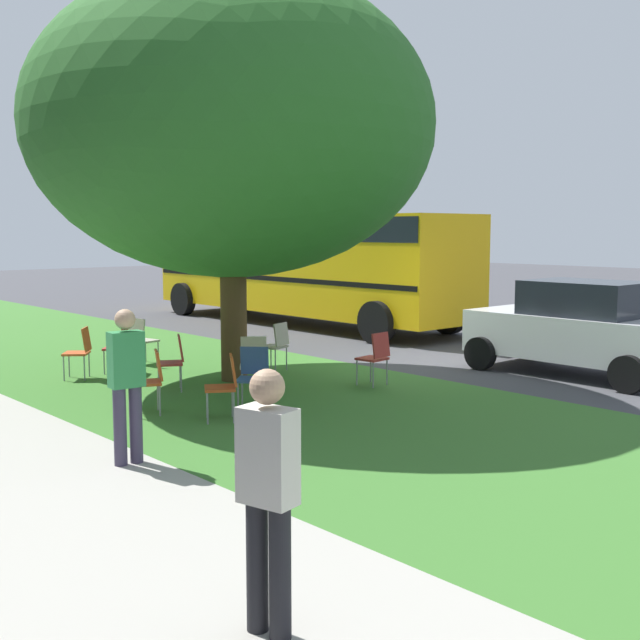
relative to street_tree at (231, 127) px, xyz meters
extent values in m
plane|color=#424247|center=(-0.86, -2.84, -4.19)|extent=(80.00, 80.00, 0.00)
cube|color=#3D752D|center=(-0.86, 0.36, -4.18)|extent=(48.00, 6.00, 0.01)
cylinder|color=brown|center=(0.00, 0.00, -2.88)|extent=(0.44, 0.44, 2.61)
ellipsoid|color=#2D6B28|center=(0.00, 0.00, 0.01)|extent=(6.62, 6.62, 4.89)
cube|color=#ADA393|center=(2.47, 0.30, -3.75)|extent=(0.49, 0.47, 0.04)
cube|color=#ADA393|center=(2.44, 0.47, -3.51)|extent=(0.41, 0.16, 0.40)
cylinder|color=gray|center=(2.33, 0.10, -3.97)|extent=(0.02, 0.02, 0.42)
cylinder|color=gray|center=(2.68, 0.17, -3.97)|extent=(0.02, 0.02, 0.42)
cylinder|color=gray|center=(2.26, 0.43, -3.97)|extent=(0.02, 0.02, 0.42)
cylinder|color=gray|center=(2.62, 0.50, -3.97)|extent=(0.02, 0.02, 0.42)
cube|color=#C64C1E|center=(-2.19, 1.80, -3.75)|extent=(0.57, 0.56, 0.04)
cube|color=#C64C1E|center=(-2.28, 1.65, -3.51)|extent=(0.38, 0.29, 0.40)
cylinder|color=gray|center=(-1.94, 1.85, -3.97)|extent=(0.02, 0.02, 0.42)
cylinder|color=gray|center=(-2.25, 2.04, -3.97)|extent=(0.02, 0.02, 0.42)
cylinder|color=gray|center=(-2.13, 1.56, -3.97)|extent=(0.02, 0.02, 0.42)
cylinder|color=gray|center=(-2.43, 1.76, -3.97)|extent=(0.02, 0.02, 0.42)
cube|color=#B7332D|center=(-0.03, 1.27, -3.75)|extent=(0.56, 0.55, 0.04)
cube|color=#B7332D|center=(-0.12, 1.11, -3.51)|extent=(0.39, 0.27, 0.40)
cylinder|color=gray|center=(0.21, 1.33, -3.97)|extent=(0.02, 0.02, 0.42)
cylinder|color=gray|center=(-0.10, 1.51, -3.97)|extent=(0.02, 0.02, 0.42)
cylinder|color=gray|center=(0.04, 1.03, -3.97)|extent=(0.02, 0.02, 0.42)
cylinder|color=gray|center=(-0.27, 1.21, -3.97)|extent=(0.02, 0.02, 0.42)
cube|color=#B7332D|center=(1.99, 1.14, -3.75)|extent=(0.58, 0.58, 0.04)
cube|color=#B7332D|center=(1.87, 1.00, -3.51)|extent=(0.36, 0.32, 0.40)
cylinder|color=gray|center=(2.24, 1.15, -3.97)|extent=(0.02, 0.02, 0.42)
cylinder|color=gray|center=(1.96, 1.39, -3.97)|extent=(0.02, 0.02, 0.42)
cylinder|color=gray|center=(2.02, 0.89, -3.97)|extent=(0.02, 0.02, 0.42)
cylinder|color=gray|center=(1.74, 1.13, -3.97)|extent=(0.02, 0.02, 0.42)
cube|color=#ADA393|center=(0.26, -1.04, -3.75)|extent=(0.51, 0.52, 0.04)
cube|color=#ADA393|center=(0.09, -1.09, -3.51)|extent=(0.20, 0.41, 0.40)
cylinder|color=gray|center=(0.48, -1.16, -3.97)|extent=(0.02, 0.02, 0.42)
cylinder|color=gray|center=(0.37, -0.82, -3.97)|extent=(0.02, 0.02, 0.42)
cylinder|color=gray|center=(0.15, -1.26, -3.97)|extent=(0.02, 0.02, 0.42)
cylinder|color=gray|center=(0.04, -0.92, -3.97)|extent=(0.02, 0.02, 0.42)
cube|color=beige|center=(-1.14, 0.45, -3.75)|extent=(0.57, 0.58, 0.04)
cube|color=beige|center=(-0.99, 0.34, -3.51)|extent=(0.31, 0.37, 0.40)
cylinder|color=gray|center=(-1.16, 0.69, -3.97)|extent=(0.02, 0.02, 0.42)
cylinder|color=gray|center=(-1.38, 0.41, -3.97)|extent=(0.02, 0.02, 0.42)
cylinder|color=gray|center=(-0.89, 0.49, -3.97)|extent=(0.02, 0.02, 0.42)
cylinder|color=gray|center=(-1.11, 0.20, -3.97)|extent=(0.02, 0.02, 0.42)
cube|color=#C64C1E|center=(1.90, 1.92, -3.75)|extent=(0.58, 0.57, 0.04)
cube|color=#C64C1E|center=(1.79, 1.78, -3.51)|extent=(0.37, 0.31, 0.40)
cylinder|color=gray|center=(2.15, 1.95, -3.97)|extent=(0.02, 0.02, 0.42)
cylinder|color=gray|center=(1.86, 2.17, -3.97)|extent=(0.02, 0.02, 0.42)
cylinder|color=gray|center=(1.94, 1.68, -3.97)|extent=(0.02, 0.02, 0.42)
cylinder|color=gray|center=(1.65, 1.90, -3.97)|extent=(0.02, 0.02, 0.42)
cube|color=#C64C1E|center=(-1.20, 2.34, -3.75)|extent=(0.55, 0.54, 0.04)
cube|color=#C64C1E|center=(-1.27, 2.18, -3.51)|extent=(0.40, 0.25, 0.40)
cylinder|color=gray|center=(-0.96, 2.42, -3.97)|extent=(0.02, 0.02, 0.42)
cylinder|color=gray|center=(-1.28, 2.57, -3.97)|extent=(0.02, 0.02, 0.42)
cylinder|color=gray|center=(-1.11, 2.11, -3.97)|extent=(0.02, 0.02, 0.42)
cylinder|color=gray|center=(-1.43, 2.27, -3.97)|extent=(0.02, 0.02, 0.42)
cube|color=#B7332D|center=(-1.85, -1.42, -3.75)|extent=(0.44, 0.46, 0.04)
cube|color=#B7332D|center=(-2.03, -1.44, -3.51)|extent=(0.13, 0.41, 0.40)
cylinder|color=gray|center=(-1.66, -1.58, -3.97)|extent=(0.02, 0.02, 0.42)
cylinder|color=gray|center=(-1.70, -1.23, -3.97)|extent=(0.02, 0.02, 0.42)
cylinder|color=gray|center=(-2.00, -1.62, -3.97)|extent=(0.02, 0.02, 0.42)
cylinder|color=gray|center=(-2.03, -1.26, -3.97)|extent=(0.02, 0.02, 0.42)
cube|color=#335184|center=(-1.99, 1.11, -3.75)|extent=(0.58, 0.58, 0.04)
cube|color=#335184|center=(-1.87, 0.98, -3.51)|extent=(0.35, 0.34, 0.40)
cylinder|color=gray|center=(-1.98, 1.36, -3.97)|extent=(0.02, 0.02, 0.42)
cylinder|color=gray|center=(-2.24, 1.11, -3.97)|extent=(0.02, 0.02, 0.42)
cylinder|color=gray|center=(-1.74, 1.11, -3.97)|extent=(0.02, 0.02, 0.42)
cylinder|color=gray|center=(-2.00, 0.86, -3.97)|extent=(0.02, 0.02, 0.42)
cube|color=silver|center=(-3.55, -4.78, -3.51)|extent=(3.70, 1.64, 0.76)
cube|color=#1E232B|center=(-3.70, -4.78, -2.86)|extent=(1.90, 1.44, 0.64)
cylinder|color=black|center=(-2.15, -3.91, -3.89)|extent=(0.60, 0.18, 0.60)
cylinder|color=black|center=(-2.15, -5.65, -3.89)|extent=(0.60, 0.18, 0.60)
cylinder|color=black|center=(-4.95, -3.91, -3.89)|extent=(0.60, 0.18, 0.60)
cube|color=yellow|center=(5.39, -6.13, -2.56)|extent=(10.40, 2.44, 2.50)
cube|color=black|center=(5.39, -6.13, -2.91)|extent=(10.30, 2.46, 0.12)
cube|color=black|center=(5.39, -6.13, -1.66)|extent=(10.30, 2.46, 0.56)
cylinder|color=black|center=(9.39, -4.87, -3.71)|extent=(0.96, 0.28, 0.96)
cylinder|color=black|center=(9.39, -7.39, -3.71)|extent=(0.96, 0.28, 0.96)
cylinder|color=black|center=(1.39, -4.87, -3.71)|extent=(0.96, 0.28, 0.96)
cylinder|color=black|center=(1.39, -7.39, -3.71)|extent=(0.96, 0.28, 0.96)
cylinder|color=#3F3851|center=(-3.13, 3.75, -3.76)|extent=(0.14, 0.14, 0.85)
cylinder|color=#3F3851|center=(-3.15, 3.57, -3.76)|extent=(0.14, 0.14, 0.85)
cube|color=#338C4C|center=(-3.14, 3.66, -3.04)|extent=(0.24, 0.38, 0.60)
sphere|color=tan|center=(-3.14, 3.66, -2.61)|extent=(0.22, 0.22, 0.22)
cylinder|color=black|center=(-6.92, 4.79, -3.76)|extent=(0.14, 0.14, 0.85)
cylinder|color=black|center=(-7.09, 4.75, -3.76)|extent=(0.14, 0.14, 0.85)
cube|color=silver|center=(-7.01, 4.77, -3.04)|extent=(0.40, 0.28, 0.60)
sphere|color=tan|center=(-7.01, 4.77, -2.61)|extent=(0.22, 0.22, 0.22)
camera|label=1|loc=(-10.71, 7.66, -1.66)|focal=44.25mm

